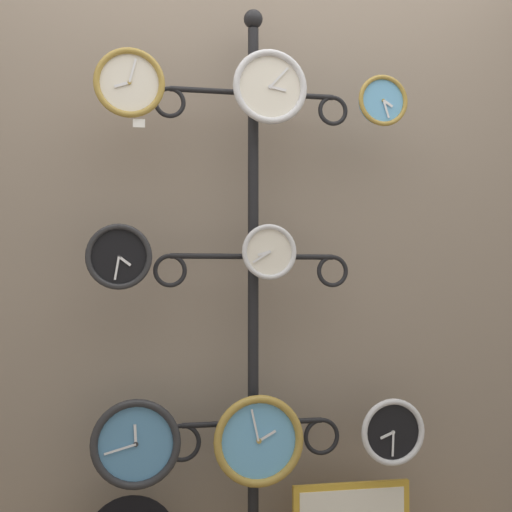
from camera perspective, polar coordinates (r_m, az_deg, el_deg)
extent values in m
cube|color=gray|center=(2.72, -0.90, 4.92)|extent=(4.40, 0.04, 2.80)
cylinder|color=black|center=(2.54, -0.23, -3.59)|extent=(0.04, 0.04, 1.96)
sphere|color=black|center=(2.71, -0.22, 18.42)|extent=(0.07, 0.07, 0.07)
cylinder|color=black|center=(2.60, -3.54, 13.05)|extent=(0.30, 0.02, 0.02)
torus|color=black|center=(2.58, -6.92, 12.11)|extent=(0.11, 0.02, 0.11)
cylinder|color=black|center=(2.66, 3.02, 12.71)|extent=(0.30, 0.02, 0.02)
torus|color=black|center=(2.69, 6.17, 11.49)|extent=(0.11, 0.02, 0.11)
cylinder|color=black|center=(2.52, -3.53, -0.02)|extent=(0.30, 0.02, 0.02)
torus|color=black|center=(2.50, -6.89, -1.16)|extent=(0.12, 0.02, 0.12)
cylinder|color=black|center=(2.57, 3.00, -0.07)|extent=(0.30, 0.02, 0.02)
torus|color=black|center=(2.61, 6.14, -1.21)|extent=(0.12, 0.02, 0.12)
cylinder|color=black|center=(2.57, -3.06, -13.29)|extent=(0.25, 0.02, 0.02)
torus|color=black|center=(2.56, -5.94, -14.64)|extent=(0.13, 0.02, 0.13)
cylinder|color=black|center=(2.61, 2.55, -13.08)|extent=(0.25, 0.02, 0.02)
torus|color=black|center=(2.66, 5.26, -14.18)|extent=(0.13, 0.02, 0.13)
cylinder|color=silver|center=(2.49, -10.11, 13.41)|extent=(0.22, 0.02, 0.22)
torus|color=#A58438|center=(2.47, -10.10, 13.51)|extent=(0.24, 0.02, 0.24)
cylinder|color=#A58438|center=(2.47, -10.10, 13.51)|extent=(0.01, 0.01, 0.01)
cube|color=silver|center=(2.47, -10.68, 13.33)|extent=(0.05, 0.00, 0.03)
cube|color=silver|center=(2.48, -9.84, 14.42)|extent=(0.03, 0.00, 0.08)
cylinder|color=silver|center=(2.55, 1.07, 13.30)|extent=(0.24, 0.02, 0.24)
torus|color=silver|center=(2.53, 1.15, 13.39)|extent=(0.26, 0.02, 0.26)
cylinder|color=silver|center=(2.53, 1.15, 13.39)|extent=(0.01, 0.01, 0.01)
cube|color=silver|center=(2.54, 1.79, 13.24)|extent=(0.06, 0.00, 0.02)
cube|color=silver|center=(2.55, 1.87, 14.11)|extent=(0.07, 0.00, 0.07)
cylinder|color=#60A8DB|center=(2.68, 10.03, 12.08)|extent=(0.17, 0.02, 0.17)
torus|color=#A58438|center=(2.67, 10.15, 12.16)|extent=(0.19, 0.02, 0.19)
cylinder|color=#A58438|center=(2.67, 10.15, 12.16)|extent=(0.01, 0.01, 0.01)
cube|color=silver|center=(2.67, 10.51, 11.91)|extent=(0.04, 0.00, 0.03)
cube|color=silver|center=(2.66, 10.37, 11.49)|extent=(0.03, 0.00, 0.07)
cylinder|color=black|center=(2.42, -10.92, -0.06)|extent=(0.20, 0.02, 0.20)
torus|color=#262628|center=(2.40, -10.91, -0.05)|extent=(0.22, 0.02, 0.22)
cylinder|color=#262628|center=(2.40, -10.91, -0.05)|extent=(0.01, 0.01, 0.01)
cube|color=silver|center=(2.40, -10.46, -0.40)|extent=(0.04, 0.00, 0.04)
cube|color=silver|center=(2.40, -11.07, -0.97)|extent=(0.02, 0.00, 0.08)
cylinder|color=silver|center=(2.48, 1.01, 0.32)|extent=(0.18, 0.02, 0.18)
torus|color=silver|center=(2.47, 1.08, 0.33)|extent=(0.19, 0.02, 0.19)
cylinder|color=silver|center=(2.47, 1.08, 0.33)|extent=(0.01, 0.01, 0.01)
cube|color=silver|center=(2.46, 0.62, 0.21)|extent=(0.04, 0.00, 0.02)
cube|color=silver|center=(2.46, 0.43, -0.09)|extent=(0.06, 0.00, 0.04)
cylinder|color=#4C84B2|center=(2.47, -9.61, -14.55)|extent=(0.27, 0.02, 0.27)
torus|color=#262628|center=(2.46, -9.59, -14.63)|extent=(0.30, 0.03, 0.30)
cylinder|color=#262628|center=(2.46, -9.59, -14.63)|extent=(0.02, 0.01, 0.02)
cube|color=silver|center=(2.45, -9.63, -13.89)|extent=(0.01, 0.00, 0.07)
cube|color=silver|center=(2.46, -10.83, -14.95)|extent=(0.10, 0.00, 0.03)
cylinder|color=#60A8DB|center=(2.51, 0.12, -14.52)|extent=(0.28, 0.02, 0.28)
torus|color=#A58438|center=(2.50, 0.20, -14.60)|extent=(0.31, 0.03, 0.31)
cylinder|color=#A58438|center=(2.50, 0.19, -14.59)|extent=(0.02, 0.01, 0.02)
cube|color=silver|center=(2.50, 0.89, -14.20)|extent=(0.06, 0.00, 0.04)
cube|color=silver|center=(2.48, -0.07, -13.39)|extent=(0.03, 0.00, 0.11)
cylinder|color=black|center=(2.63, 10.79, -13.62)|extent=(0.21, 0.02, 0.21)
torus|color=silver|center=(2.62, 10.92, -13.68)|extent=(0.24, 0.02, 0.24)
cylinder|color=silver|center=(2.62, 10.92, -13.68)|extent=(0.01, 0.01, 0.01)
cube|color=silver|center=(2.61, 10.43, -13.93)|extent=(0.05, 0.00, 0.03)
cube|color=silver|center=(2.62, 10.90, -14.58)|extent=(0.01, 0.00, 0.08)
cube|color=white|center=(2.44, -9.35, 10.44)|extent=(0.04, 0.00, 0.03)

